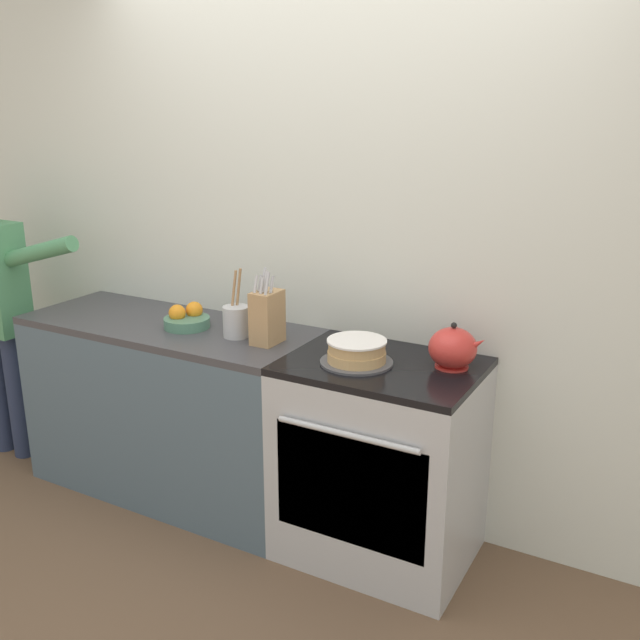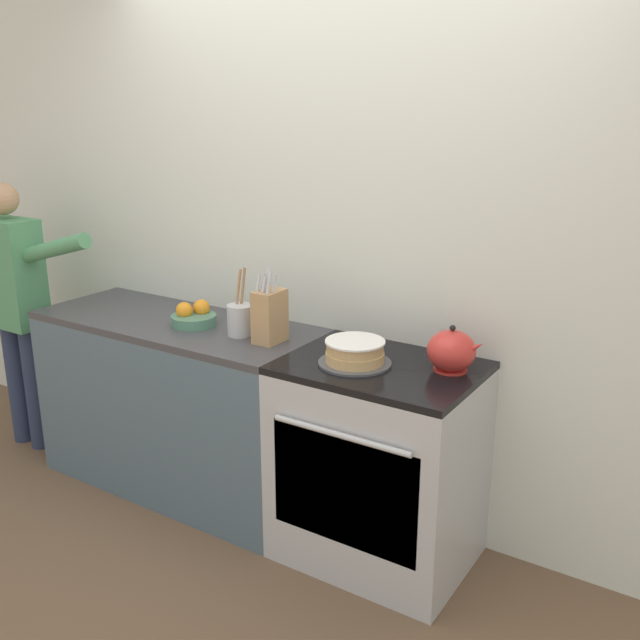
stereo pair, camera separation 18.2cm
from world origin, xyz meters
The scene contains 10 objects.
ground_plane centered at (0.00, 0.00, 0.00)m, with size 16.00×16.00×0.00m, color brown.
wall_back centered at (0.00, 0.61, 1.30)m, with size 8.00×0.04×2.60m.
counter_cabinet centered at (-0.76, 0.29, 0.44)m, with size 1.47×0.59×0.88m.
stove_range centered at (0.37, 0.29, 0.44)m, with size 0.79×0.62×0.88m.
layer_cake centered at (0.28, 0.24, 0.93)m, with size 0.30×0.30×0.10m.
tea_kettle centered at (0.63, 0.38, 0.96)m, with size 0.24×0.19×0.19m.
knife_block centered at (-0.18, 0.28, 1.00)m, with size 0.10×0.15×0.33m.
utensil_crock centered at (-0.35, 0.29, 0.96)m, with size 0.12×0.12×0.31m.
fruit_bowl centered at (-0.64, 0.29, 0.92)m, with size 0.21×0.21×0.11m.
person_baker centered at (-1.81, 0.15, 0.89)m, with size 0.89×0.20×1.50m.
Camera 2 is at (1.62, -2.11, 1.89)m, focal length 40.00 mm.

